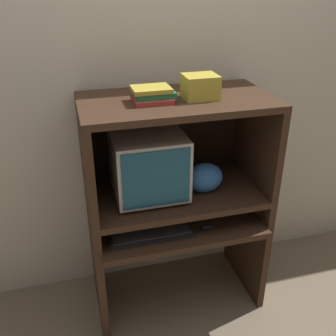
{
  "coord_description": "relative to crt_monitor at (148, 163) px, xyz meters",
  "views": [
    {
      "loc": [
        -0.56,
        -1.62,
        1.94
      ],
      "look_at": [
        -0.05,
        0.27,
        0.94
      ],
      "focal_mm": 42.0,
      "sensor_mm": 36.0,
      "label": 1
    }
  ],
  "objects": [
    {
      "name": "storage_box",
      "position": [
        0.27,
        -0.04,
        0.42
      ],
      "size": [
        0.17,
        0.15,
        0.12
      ],
      "color": "gold",
      "rests_on": "hutch_upper"
    },
    {
      "name": "crt_monitor",
      "position": [
        0.0,
        0.0,
        0.0
      ],
      "size": [
        0.39,
        0.4,
        0.37
      ],
      "color": "beige",
      "rests_on": "desk_monitor_shelf"
    },
    {
      "name": "desk_base",
      "position": [
        0.16,
        -0.06,
        -0.58
      ],
      "size": [
        1.02,
        0.59,
        0.62
      ],
      "color": "#382316",
      "rests_on": "ground_plane"
    },
    {
      "name": "keyboard",
      "position": [
        -0.03,
        -0.19,
        -0.35
      ],
      "size": [
        0.47,
        0.13,
        0.03
      ],
      "color": "black",
      "rests_on": "desk_base"
    },
    {
      "name": "ground_plane",
      "position": [
        0.16,
        -0.29,
        -0.98
      ],
      "size": [
        12.0,
        12.0,
        0.0
      ],
      "primitive_type": "plane",
      "color": "#756651"
    },
    {
      "name": "hutch_upper",
      "position": [
        0.16,
        0.02,
        0.18
      ],
      "size": [
        1.02,
        0.55,
        0.55
      ],
      "color": "#382316",
      "rests_on": "desk_monitor_shelf"
    },
    {
      "name": "snack_bag",
      "position": [
        0.32,
        -0.05,
        -0.11
      ],
      "size": [
        0.21,
        0.16,
        0.17
      ],
      "color": "#336BB7",
      "rests_on": "desk_monitor_shelf"
    },
    {
      "name": "mouse",
      "position": [
        0.29,
        -0.2,
        -0.34
      ],
      "size": [
        0.07,
        0.05,
        0.03
      ],
      "color": "black",
      "rests_on": "desk_base"
    },
    {
      "name": "book_stack",
      "position": [
        0.02,
        -0.04,
        0.4
      ],
      "size": [
        0.21,
        0.16,
        0.08
      ],
      "color": "maroon",
      "rests_on": "hutch_upper"
    },
    {
      "name": "desk_monitor_shelf",
      "position": [
        0.16,
        -0.01,
        -0.23
      ],
      "size": [
        1.02,
        0.55,
        0.17
      ],
      "color": "#382316",
      "rests_on": "desk_base"
    },
    {
      "name": "wall_back",
      "position": [
        0.16,
        0.32,
        0.32
      ],
      "size": [
        6.0,
        0.06,
        2.6
      ],
      "color": "beige",
      "rests_on": "ground_plane"
    }
  ]
}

